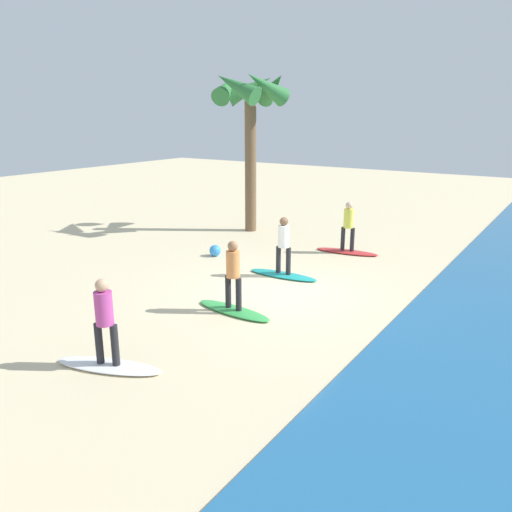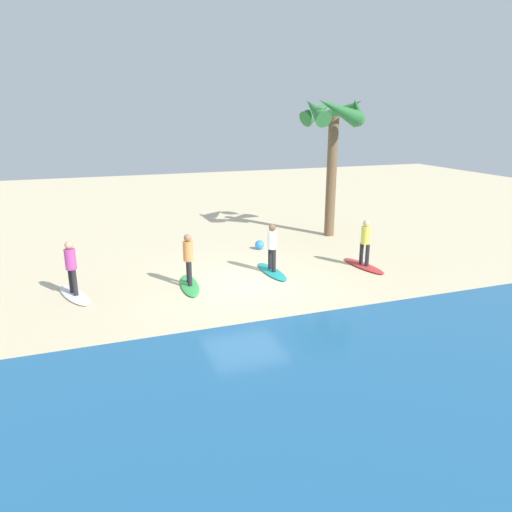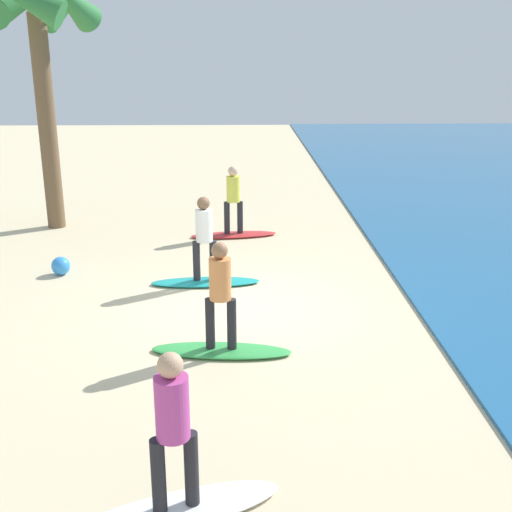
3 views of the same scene
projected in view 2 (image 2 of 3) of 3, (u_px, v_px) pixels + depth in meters
The scene contains 11 objects.
ground_plane at pixel (244, 284), 15.47m from camera, with size 60.00×60.00×0.00m, color beige.
surfboard_red at pixel (364, 266), 17.15m from camera, with size 2.10×0.56×0.09m, color red.
surfer_red at pixel (365, 239), 16.87m from camera, with size 0.32×0.46×1.64m.
surfboard_teal at pixel (272, 271), 16.53m from camera, with size 2.10×0.56×0.09m, color teal.
surfer_teal at pixel (272, 244), 16.25m from camera, with size 0.32×0.46×1.64m.
surfboard_green at pixel (190, 285), 15.21m from camera, with size 2.10×0.56×0.09m, color green.
surfer_green at pixel (188, 256), 14.93m from camera, with size 0.32×0.46×1.64m.
surfboard_white at pixel (75, 295), 14.39m from camera, with size 2.10×0.56×0.09m, color white.
surfer_white at pixel (71, 264), 14.11m from camera, with size 0.32×0.44×1.64m.
palm_tree at pixel (334, 123), 20.21m from camera, with size 2.88×3.03×6.15m.
beach_ball at pixel (260, 245), 19.35m from camera, with size 0.37×0.37×0.37m, color #338CE5.
Camera 2 is at (4.53, 13.84, 5.32)m, focal length 33.43 mm.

